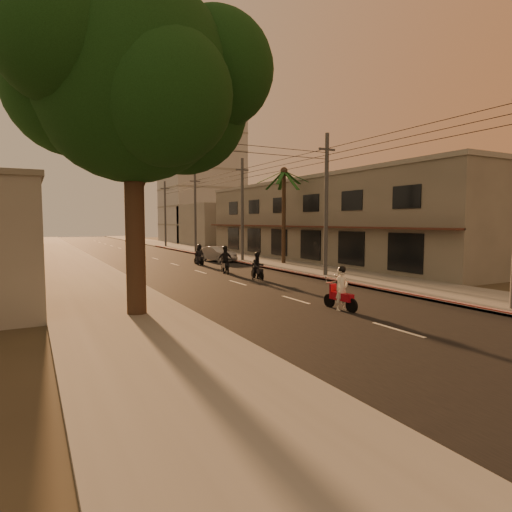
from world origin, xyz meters
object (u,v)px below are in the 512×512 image
(broadleaf_tree, at_px, (142,84))
(parked_car, at_px, (218,254))
(palm_tree, at_px, (284,176))
(scooter_mid_b, at_px, (225,261))
(scooter_red, at_px, (341,291))
(scooter_far_a, at_px, (199,255))
(scooter_mid_a, at_px, (258,267))

(broadleaf_tree, bearing_deg, parked_car, 59.94)
(palm_tree, xyz_separation_m, scooter_mid_b, (-6.81, -3.55, -6.29))
(broadleaf_tree, xyz_separation_m, scooter_red, (7.00, -2.82, -7.70))
(parked_car, bearing_deg, scooter_mid_b, -120.93)
(broadleaf_tree, height_order, palm_tree, broadleaf_tree)
(scooter_far_a, bearing_deg, palm_tree, -26.32)
(scooter_far_a, distance_m, parked_car, 3.22)
(scooter_mid_b, distance_m, scooter_far_a, 6.26)
(scooter_mid_a, bearing_deg, broadleaf_tree, -136.10)
(scooter_red, bearing_deg, scooter_far_a, 81.20)
(scooter_red, distance_m, scooter_mid_a, 9.56)
(palm_tree, bearing_deg, scooter_far_a, 157.00)
(palm_tree, bearing_deg, scooter_mid_a, -131.05)
(broadleaf_tree, bearing_deg, scooter_far_a, 63.44)
(scooter_red, relative_size, scooter_mid_b, 0.95)
(palm_tree, height_order, scooter_far_a, palm_tree)
(scooter_mid_b, bearing_deg, broadleaf_tree, -115.92)
(broadleaf_tree, distance_m, scooter_mid_a, 13.15)
(palm_tree, distance_m, scooter_mid_b, 9.93)
(palm_tree, distance_m, scooter_red, 19.40)
(palm_tree, bearing_deg, parked_car, 129.16)
(palm_tree, height_order, parked_car, palm_tree)
(broadleaf_tree, relative_size, scooter_red, 6.68)
(scooter_mid_b, relative_size, parked_car, 0.45)
(scooter_far_a, bearing_deg, scooter_mid_b, -97.61)
(scooter_mid_a, xyz_separation_m, parked_car, (2.42, 11.94, -0.12))
(scooter_red, height_order, parked_car, scooter_red)
(scooter_far_a, height_order, parked_car, scooter_far_a)
(scooter_far_a, bearing_deg, scooter_red, -97.07)
(palm_tree, xyz_separation_m, scooter_red, (-7.61, -16.67, -6.37))
(scooter_mid_a, distance_m, scooter_mid_b, 3.69)
(scooter_mid_a, bearing_deg, scooter_far_a, 95.69)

